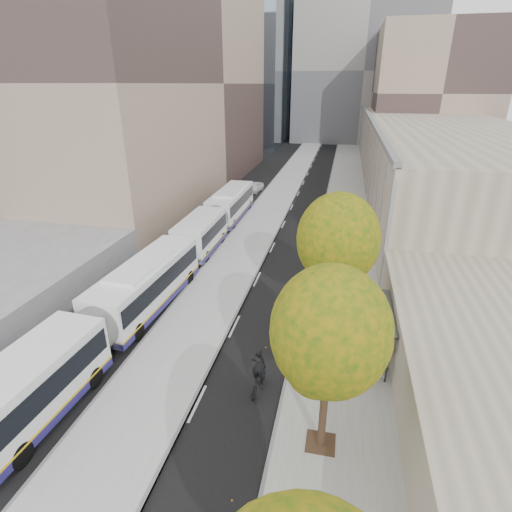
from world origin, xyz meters
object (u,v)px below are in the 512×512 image
(bus_far, at_px, (220,214))
(cyclist, at_px, (259,376))
(bus_near, at_px, (109,317))
(bus_shelter, at_px, (376,318))
(distant_car, at_px, (255,187))

(bus_far, xyz_separation_m, cyclist, (7.86, -19.83, -0.70))
(bus_near, height_order, bus_far, bus_near)
(bus_shelter, bearing_deg, bus_far, 128.41)
(bus_shelter, bearing_deg, distant_car, 112.45)
(bus_shelter, relative_size, bus_far, 0.26)
(bus_near, bearing_deg, bus_shelter, 10.40)
(bus_far, distance_m, distant_car, 14.81)
(distant_car, bearing_deg, bus_far, -81.60)
(bus_near, relative_size, cyclist, 7.65)
(bus_far, height_order, cyclist, bus_far)
(cyclist, xyz_separation_m, distant_car, (-7.83, 34.60, -0.25))
(bus_far, bearing_deg, bus_shelter, -51.64)
(bus_near, relative_size, distant_car, 4.97)
(bus_near, distance_m, bus_far, 17.92)
(bus_shelter, distance_m, cyclist, 6.31)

